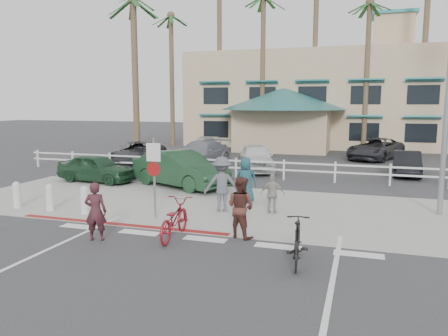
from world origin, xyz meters
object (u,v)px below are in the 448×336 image
(bike_black, at_px, (297,241))
(car_red_compact, at_px, (97,168))
(bike_red, at_px, (174,219))
(car_white_sedan, at_px, (180,169))
(sign_post, at_px, (154,174))

(bike_black, relative_size, car_red_compact, 0.48)
(bike_red, distance_m, car_white_sedan, 7.51)
(sign_post, relative_size, bike_red, 1.42)
(sign_post, bearing_deg, car_white_sedan, 104.81)
(car_red_compact, bearing_deg, sign_post, -126.78)
(bike_red, bearing_deg, sign_post, -54.62)
(sign_post, xyz_separation_m, car_white_sedan, (-1.38, 5.23, -0.65))
(car_red_compact, bearing_deg, bike_black, -120.77)
(bike_red, bearing_deg, car_white_sedan, -72.32)
(car_white_sedan, relative_size, car_red_compact, 1.26)
(sign_post, distance_m, car_red_compact, 7.68)
(car_white_sedan, xyz_separation_m, car_red_compact, (-4.24, -0.06, -0.14))
(bike_red, distance_m, bike_black, 3.64)
(bike_black, xyz_separation_m, car_white_sedan, (-6.33, 7.90, 0.24))
(sign_post, distance_m, car_white_sedan, 5.45)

